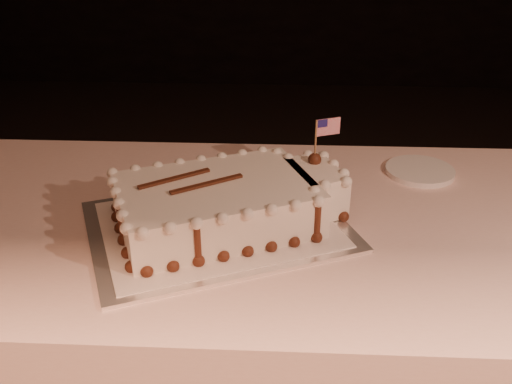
{
  "coord_description": "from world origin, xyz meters",
  "views": [
    {
      "loc": [
        -0.15,
        -0.45,
        1.36
      ],
      "look_at": [
        -0.2,
        0.55,
        0.84
      ],
      "focal_mm": 40.0,
      "sensor_mm": 36.0,
      "label": 1
    }
  ],
  "objects_px": {
    "side_plate": "(420,171)",
    "sheet_cake": "(229,202)",
    "banquet_table": "(339,353)",
    "cake_board": "(217,226)"
  },
  "relations": [
    {
      "from": "banquet_table",
      "to": "sheet_cake",
      "type": "distance_m",
      "value": 0.5
    },
    {
      "from": "side_plate",
      "to": "cake_board",
      "type": "bearing_deg",
      "value": -149.16
    },
    {
      "from": "banquet_table",
      "to": "cake_board",
      "type": "height_order",
      "value": "cake_board"
    },
    {
      "from": "side_plate",
      "to": "sheet_cake",
      "type": "bearing_deg",
      "value": -148.75
    },
    {
      "from": "banquet_table",
      "to": "cake_board",
      "type": "relative_size",
      "value": 4.69
    },
    {
      "from": "cake_board",
      "to": "side_plate",
      "type": "height_order",
      "value": "side_plate"
    },
    {
      "from": "banquet_table",
      "to": "side_plate",
      "type": "bearing_deg",
      "value": 50.67
    },
    {
      "from": "banquet_table",
      "to": "cake_board",
      "type": "xyz_separation_m",
      "value": [
        -0.28,
        -0.05,
        0.38
      ]
    },
    {
      "from": "cake_board",
      "to": "side_plate",
      "type": "bearing_deg",
      "value": 8.19
    },
    {
      "from": "banquet_table",
      "to": "cake_board",
      "type": "bearing_deg",
      "value": -170.53
    }
  ]
}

